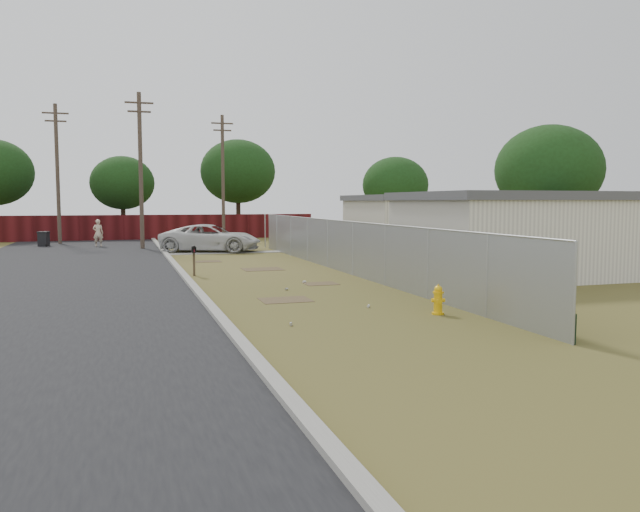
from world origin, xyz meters
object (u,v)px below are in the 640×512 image
object	(u,v)px
pickup_truck	(211,238)
pedestrian	(98,233)
fire_hydrant	(438,300)
mailbox	(194,252)
trash_bin	(44,239)

from	to	relation	value
pickup_truck	pedestrian	xyz separation A→B (m)	(-6.03, 5.98, 0.09)
fire_hydrant	pickup_truck	bearing A→B (deg)	97.36
fire_hydrant	mailbox	xyz separation A→B (m)	(-4.81, 9.86, 0.54)
fire_hydrant	pedestrian	distance (m)	28.25
fire_hydrant	mailbox	world-z (taller)	mailbox
mailbox	pedestrian	size ratio (longest dim) A/B	0.67
mailbox	trash_bin	bearing A→B (deg)	111.40
fire_hydrant	pickup_truck	world-z (taller)	pickup_truck
pickup_truck	pedestrian	size ratio (longest dim) A/B	3.23
fire_hydrant	trash_bin	bearing A→B (deg)	113.05
trash_bin	fire_hydrant	bearing A→B (deg)	-66.95
mailbox	pickup_truck	distance (m)	11.22
fire_hydrant	pickup_truck	size ratio (longest dim) A/B	0.14
pickup_truck	pedestrian	distance (m)	8.50
pedestrian	trash_bin	size ratio (longest dim) A/B	1.82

